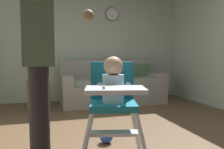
% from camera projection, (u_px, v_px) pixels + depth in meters
% --- Properties ---
extents(wall_far, '(5.30, 0.06, 2.74)m').
position_uv_depth(wall_far, '(81.00, 36.00, 5.07)').
color(wall_far, beige).
rests_on(wall_far, ground).
extents(couch, '(2.05, 0.86, 0.86)m').
position_uv_depth(couch, '(112.00, 87.00, 4.81)').
color(couch, gray).
rests_on(couch, ground).
extents(high_chair, '(0.73, 0.82, 0.96)m').
position_uv_depth(high_chair, '(113.00, 94.00, 1.87)').
color(high_chair, white).
rests_on(high_chair, ground).
extents(adult_standing, '(0.52, 0.49, 1.72)m').
position_uv_depth(adult_standing, '(39.00, 54.00, 1.67)').
color(adult_standing, '#2A2528').
rests_on(adult_standing, ground).
extents(toy_ball, '(0.15, 0.15, 0.15)m').
position_uv_depth(toy_ball, '(106.00, 137.00, 2.60)').
color(toy_ball, '#284CB7').
rests_on(toy_ball, ground).
extents(side_table, '(0.40, 0.40, 0.52)m').
position_uv_depth(side_table, '(39.00, 89.00, 4.11)').
color(side_table, brown).
rests_on(side_table, ground).
extents(sippy_cup, '(0.07, 0.07, 0.10)m').
position_uv_depth(sippy_cup, '(38.00, 78.00, 4.09)').
color(sippy_cup, gold).
rests_on(sippy_cup, side_table).
extents(wall_clock, '(0.30, 0.04, 0.30)m').
position_uv_depth(wall_clock, '(112.00, 14.00, 5.18)').
color(wall_clock, white).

